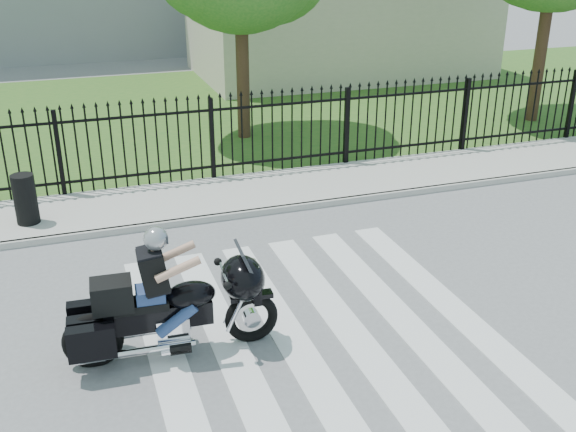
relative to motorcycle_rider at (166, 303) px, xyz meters
name	(u,v)px	position (x,y,z in m)	size (l,w,h in m)	color
ground	(317,330)	(1.95, -0.12, -0.73)	(120.00, 120.00, 0.00)	slate
crosswalk	(317,329)	(1.95, -0.12, -0.72)	(5.00, 5.50, 0.01)	silver
sidewalk	(226,196)	(1.95, 4.88, -0.67)	(40.00, 2.00, 0.12)	#ADAAA3
curb	(239,215)	(1.95, 3.88, -0.67)	(40.00, 0.12, 0.12)	#ADAAA3
grass_strip	(166,114)	(1.95, 11.88, -0.72)	(40.00, 12.00, 0.02)	#2C5D20
iron_fence	(212,141)	(1.95, 5.88, 0.18)	(26.00, 0.04, 1.80)	black
building_low	(338,24)	(8.95, 15.88, 1.02)	(10.00, 6.00, 3.50)	beige
motorcycle_rider	(166,303)	(0.00, 0.00, 0.00)	(2.68, 0.90, 1.77)	black
litter_bin	(25,199)	(-1.70, 4.61, -0.16)	(0.40, 0.40, 0.89)	black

